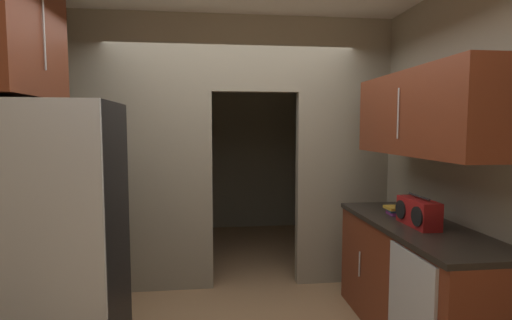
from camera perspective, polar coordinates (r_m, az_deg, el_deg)
kitchen_partition at (r=4.01m, az=-4.36°, el=2.17°), size 3.33×0.12×2.80m
adjoining_room_shell at (r=5.75m, az=-4.48°, el=2.04°), size 3.33×2.52×2.80m
refrigerator at (r=2.96m, az=-27.62°, el=-10.53°), size 0.84×0.73×1.84m
lower_cabinet_run at (r=3.41m, az=22.36°, el=-16.31°), size 0.62×1.72×0.94m
dishwasher at (r=2.90m, az=21.72°, el=-20.85°), size 0.02×0.56×0.88m
upper_cabinet_counterside at (r=3.19m, az=23.11°, el=6.32°), size 0.36×1.55×0.63m
upper_cabinet_fridgeside at (r=3.11m, az=-31.97°, el=16.20°), size 0.36×0.92×0.91m
boombox at (r=3.18m, az=22.74°, el=-7.14°), size 0.16×0.40×0.23m
book_stack at (r=3.52m, az=19.67°, el=-6.99°), size 0.14×0.16×0.07m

